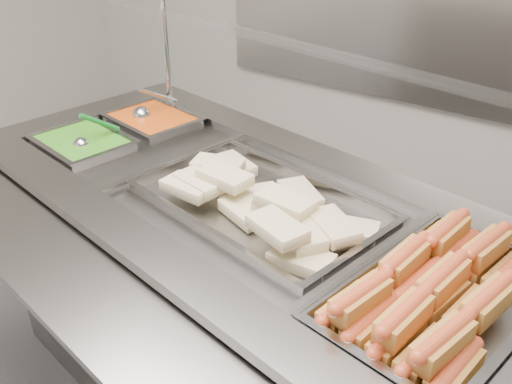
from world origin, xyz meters
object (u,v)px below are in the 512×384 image
Objects in this scene: sneeze_guard at (300,51)px; pan_wraps at (259,208)px; pan_hotdogs at (439,309)px; ladle at (143,114)px; steam_counter at (245,314)px; serving_spoon at (85,141)px.

pan_wraps is at bearing -84.60° from sneeze_guard.
ladle is (-1.39, 0.39, 0.05)m from pan_hotdogs.
pan_wraps is at bearing 170.05° from pan_hotdogs.
pan_wraps is (0.06, -0.01, 0.46)m from steam_counter.
pan_hotdogs is at bearing -3.06° from serving_spoon.
steam_counter is at bearing 170.05° from pan_hotdogs.
pan_hotdogs is 1.44m from ladle.
ladle is 1.10× the size of serving_spoon.
sneeze_guard reaches higher than serving_spoon.
ladle is 0.32m from serving_spoon.
sneeze_guard is at bearing 150.77° from pan_hotdogs.
steam_counter is at bearing 170.05° from pan_wraps.
ladle is at bearing 164.36° from pan_hotdogs.
pan_wraps is at bearing -9.95° from steam_counter.
serving_spoon is (-0.69, -0.05, 0.50)m from steam_counter.
sneeze_guard is 0.85m from ladle.
pan_hotdogs reaches higher than steam_counter.
serving_spoon is (0.02, -0.32, 0.00)m from ladle.
pan_hotdogs is (0.63, -0.35, -0.44)m from sneeze_guard.
sneeze_guard is at bearing 95.40° from pan_wraps.
serving_spoon is (-1.36, 0.07, 0.06)m from pan_hotdogs.
sneeze_guard is at bearing -2.63° from ladle.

